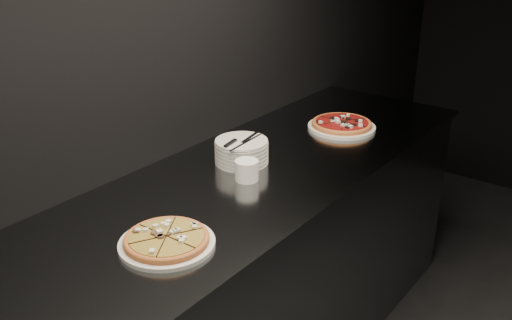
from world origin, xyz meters
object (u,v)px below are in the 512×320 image
Objects in this scene: pizza_mushroom at (167,240)px; cutlery at (241,141)px; plate_stack at (242,151)px; ramekin at (247,170)px; pizza_tomato at (342,125)px; counter at (253,273)px.

pizza_mushroom is 0.64m from cutlery.
plate_stack is at bearing 108.73° from pizza_mushroom.
plate_stack is at bearing 135.16° from ramekin.
pizza_tomato is at bearing 89.24° from ramekin.
pizza_tomato is at bearing 94.02° from pizza_mushroom.
ramekin is (0.02, -0.06, 0.50)m from counter.
pizza_tomato is 3.53× the size of ramekin.
pizza_mushroom is 1.39× the size of plate_stack.
pizza_mushroom is 3.29× the size of ramekin.
pizza_tomato is (0.03, 0.64, 0.48)m from counter.
plate_stack is 0.05m from cutlery.
counter is at bearing -92.66° from pizza_tomato.
plate_stack is 0.16m from ramekin.
ramekin is at bearing -71.70° from counter.
counter is 0.75m from pizza_mushroom.
pizza_tomato is at bearing 77.74° from plate_stack.
plate_stack reaches higher than ramekin.
pizza_mushroom is at bearing -85.98° from pizza_tomato.
ramekin reaches higher than pizza_mushroom.
counter is 0.50m from ramekin.
ramekin reaches higher than pizza_tomato.
plate_stack reaches higher than pizza_mushroom.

